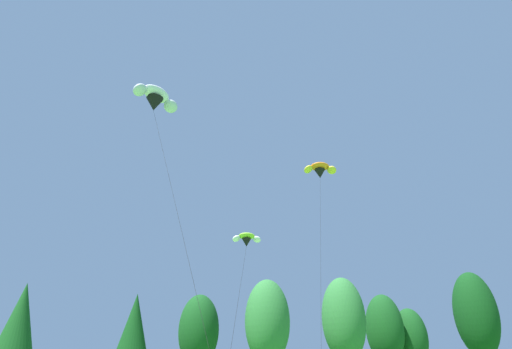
{
  "coord_description": "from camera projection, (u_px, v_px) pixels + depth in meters",
  "views": [
    {
      "loc": [
        -7.73,
        4.81,
        2.36
      ],
      "look_at": [
        0.52,
        25.16,
        12.25
      ],
      "focal_mm": 29.76,
      "sensor_mm": 36.0,
      "label": 1
    }
  ],
  "objects": [
    {
      "name": "treeline_tree_h",
      "position": [
        267.0,
        321.0,
        44.6
      ],
      "size": [
        4.75,
        4.75,
        10.91
      ],
      "color": "#472D19",
      "rests_on": "ground_plane"
    },
    {
      "name": "treeline_tree_e",
      "position": [
        19.0,
        323.0,
        37.23
      ],
      "size": [
        3.63,
        3.63,
        9.23
      ],
      "color": "#472D19",
      "rests_on": "ground_plane"
    },
    {
      "name": "treeline_tree_l",
      "position": [
        476.0,
        314.0,
        58.3
      ],
      "size": [
        5.72,
        5.72,
        14.5
      ],
      "color": "#472D19",
      "rests_on": "ground_plane"
    },
    {
      "name": "treeline_tree_k",
      "position": [
        411.0,
        338.0,
        55.16
      ],
      "size": [
        4.31,
        4.31,
        9.3
      ],
      "color": "#472D19",
      "rests_on": "ground_plane"
    },
    {
      "name": "treeline_tree_i",
      "position": [
        344.0,
        319.0,
        49.2
      ],
      "size": [
        5.04,
        5.04,
        12.0
      ],
      "color": "#472D19",
      "rests_on": "ground_plane"
    },
    {
      "name": "parafoil_kite_far_lime_white",
      "position": [
        247.0,
        239.0,
        31.15
      ],
      "size": [
        7.02,
        14.09,
        10.17
      ],
      "color": "#93D633"
    },
    {
      "name": "parafoil_kite_mid_orange",
      "position": [
        320.0,
        170.0,
        42.17
      ],
      "size": [
        11.24,
        15.43,
        19.25
      ],
      "color": "orange"
    },
    {
      "name": "parafoil_kite_high_white",
      "position": [
        155.0,
        99.0,
        29.1
      ],
      "size": [
        3.88,
        11.55,
        18.82
      ],
      "color": "white"
    },
    {
      "name": "treeline_tree_j",
      "position": [
        385.0,
        329.0,
        53.49
      ],
      "size": [
        4.71,
        4.71,
        10.78
      ],
      "color": "#472D19",
      "rests_on": "ground_plane"
    },
    {
      "name": "treeline_tree_g",
      "position": [
        199.0,
        330.0,
        46.4
      ],
      "size": [
        4.41,
        4.41,
        9.66
      ],
      "color": "#472D19",
      "rests_on": "ground_plane"
    },
    {
      "name": "treeline_tree_f",
      "position": [
        134.0,
        329.0,
        42.39
      ],
      "size": [
        3.6,
        3.6,
        9.1
      ],
      "color": "#472D19",
      "rests_on": "ground_plane"
    }
  ]
}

